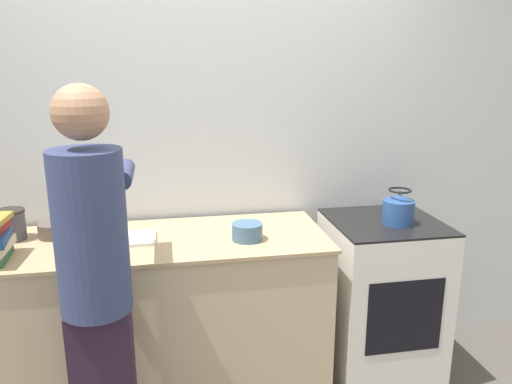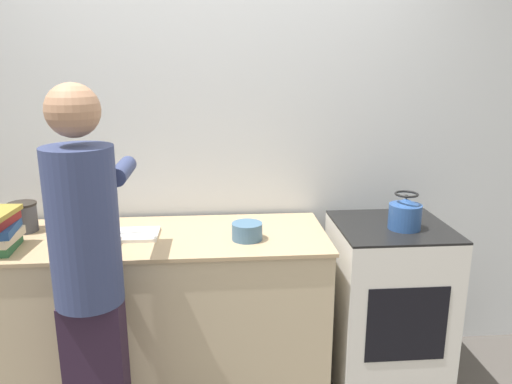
{
  "view_description": "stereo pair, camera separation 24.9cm",
  "coord_description": "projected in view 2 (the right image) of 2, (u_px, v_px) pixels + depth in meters",
  "views": [
    {
      "loc": [
        -0.25,
        -2.14,
        1.8
      ],
      "look_at": [
        0.19,
        0.22,
        1.16
      ],
      "focal_mm": 35.0,
      "sensor_mm": 36.0,
      "label": 1
    },
    {
      "loc": [
        -0.01,
        -2.18,
        1.8
      ],
      "look_at": [
        0.19,
        0.22,
        1.16
      ],
      "focal_mm": 35.0,
      "sensor_mm": 36.0,
      "label": 2
    }
  ],
  "objects": [
    {
      "name": "kettle",
      "position": [
        405.0,
        214.0,
        2.6
      ],
      "size": [
        0.17,
        0.17,
        0.19
      ],
      "color": "#284C8C",
      "rests_on": "oven"
    },
    {
      "name": "bowl_mixing",
      "position": [
        64.0,
        223.0,
        2.68
      ],
      "size": [
        0.16,
        0.16,
        0.08
      ],
      "color": "brown",
      "rests_on": "counter"
    },
    {
      "name": "counter",
      "position": [
        159.0,
        314.0,
        2.72
      ],
      "size": [
        1.81,
        0.66,
        0.91
      ],
      "color": "#C6B28E",
      "rests_on": "ground_plane"
    },
    {
      "name": "person",
      "position": [
        88.0,
        268.0,
        2.1
      ],
      "size": [
        0.32,
        0.57,
        1.71
      ],
      "color": "#2B1C30",
      "rests_on": "ground_plane"
    },
    {
      "name": "oven",
      "position": [
        387.0,
        304.0,
        2.8
      ],
      "size": [
        0.6,
        0.59,
        0.94
      ],
      "color": "silver",
      "rests_on": "ground_plane"
    },
    {
      "name": "bowl_prep",
      "position": [
        247.0,
        231.0,
        2.54
      ],
      "size": [
        0.16,
        0.16,
        0.09
      ],
      "color": "#426684",
      "rests_on": "counter"
    },
    {
      "name": "cutting_board",
      "position": [
        122.0,
        235.0,
        2.59
      ],
      "size": [
        0.38,
        0.21,
        0.02
      ],
      "color": "silver",
      "rests_on": "counter"
    },
    {
      "name": "knife",
      "position": [
        124.0,
        232.0,
        2.6
      ],
      "size": [
        0.2,
        0.06,
        0.01
      ],
      "rotation": [
        0.0,
        0.0,
        0.14
      ],
      "color": "silver",
      "rests_on": "cutting_board"
    },
    {
      "name": "wall_back",
      "position": [
        217.0,
        148.0,
        2.9
      ],
      "size": [
        8.0,
        0.05,
        2.6
      ],
      "color": "silver",
      "rests_on": "ground_plane"
    },
    {
      "name": "canister_jar",
      "position": [
        23.0,
        217.0,
        2.66
      ],
      "size": [
        0.15,
        0.15,
        0.16
      ],
      "color": "#4C4C51",
      "rests_on": "counter"
    }
  ]
}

